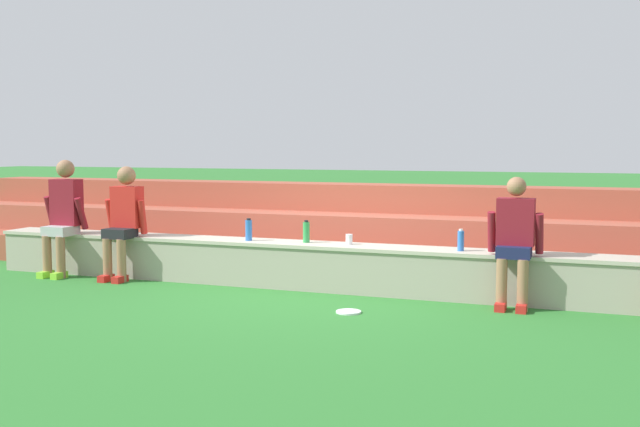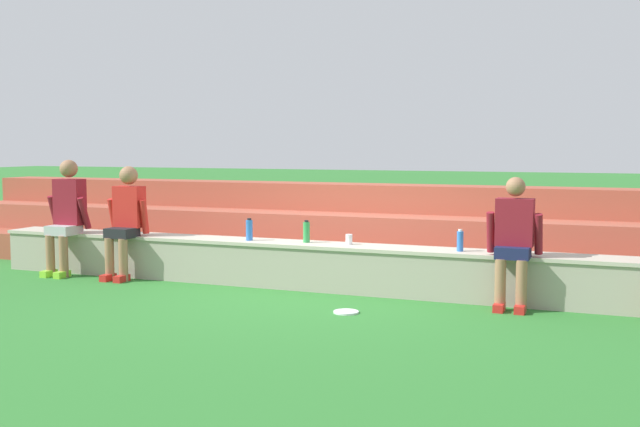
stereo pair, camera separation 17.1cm
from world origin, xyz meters
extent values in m
plane|color=#2D752D|center=(0.00, 0.00, 0.00)|extent=(80.00, 80.00, 0.00)
cube|color=#A8A08E|center=(0.00, 0.23, 0.26)|extent=(8.62, 0.46, 0.52)
cube|color=#BCB39F|center=(0.00, 0.23, 0.50)|extent=(8.66, 0.50, 0.04)
cube|color=#A24B36|center=(0.00, 0.95, 0.19)|extent=(12.48, 0.61, 0.37)
cube|color=#A9533E|center=(0.00, 1.56, 0.37)|extent=(12.48, 0.61, 0.74)
cube|color=#A44D39|center=(0.00, 2.18, 0.56)|extent=(12.48, 0.61, 1.11)
cylinder|color=#996B4C|center=(-3.45, -0.23, 0.26)|extent=(0.11, 0.11, 0.52)
cylinder|color=#996B4C|center=(-3.24, -0.23, 0.26)|extent=(0.11, 0.11, 0.52)
cube|color=#8CD833|center=(-3.45, -0.27, 0.04)|extent=(0.10, 0.22, 0.08)
cube|color=#8CD833|center=(-3.24, -0.27, 0.04)|extent=(0.10, 0.22, 0.08)
cube|color=#B2B2B7|center=(-3.35, -0.09, 0.57)|extent=(0.34, 0.34, 0.12)
cube|color=maroon|center=(-3.35, 0.04, 0.92)|extent=(0.38, 0.20, 0.59)
sphere|color=#996B4C|center=(-3.35, 0.04, 1.35)|extent=(0.23, 0.23, 0.23)
cylinder|color=maroon|center=(-3.59, 0.02, 0.79)|extent=(0.08, 0.19, 0.43)
cylinder|color=maroon|center=(-3.11, 0.02, 0.79)|extent=(0.08, 0.22, 0.42)
cylinder|color=#996B4C|center=(-2.58, -0.19, 0.26)|extent=(0.11, 0.11, 0.52)
cylinder|color=#996B4C|center=(-2.37, -0.19, 0.26)|extent=(0.11, 0.11, 0.52)
cube|color=red|center=(-2.58, -0.23, 0.04)|extent=(0.10, 0.22, 0.08)
cube|color=red|center=(-2.37, -0.23, 0.04)|extent=(0.10, 0.22, 0.08)
cube|color=black|center=(-2.48, -0.07, 0.57)|extent=(0.33, 0.30, 0.12)
cube|color=red|center=(-2.48, 0.09, 0.88)|extent=(0.37, 0.20, 0.51)
sphere|color=#996B4C|center=(-2.48, 0.09, 1.27)|extent=(0.23, 0.23, 0.23)
cylinder|color=red|center=(-2.71, 0.07, 0.77)|extent=(0.08, 0.17, 0.43)
cylinder|color=red|center=(-2.24, 0.07, 0.77)|extent=(0.08, 0.14, 0.43)
cylinder|color=#996B4C|center=(2.11, -0.17, 0.26)|extent=(0.11, 0.11, 0.52)
cylinder|color=#996B4C|center=(2.31, -0.17, 0.26)|extent=(0.11, 0.11, 0.52)
cube|color=red|center=(2.11, -0.21, 0.04)|extent=(0.10, 0.22, 0.08)
cube|color=red|center=(2.31, -0.21, 0.04)|extent=(0.10, 0.22, 0.08)
cube|color=#191E47|center=(2.21, -0.06, 0.57)|extent=(0.33, 0.28, 0.12)
cube|color=maroon|center=(2.21, 0.04, 0.87)|extent=(0.37, 0.20, 0.48)
sphere|color=#996B4C|center=(2.21, 0.04, 1.23)|extent=(0.20, 0.20, 0.20)
cylinder|color=maroon|center=(1.98, 0.02, 0.76)|extent=(0.08, 0.17, 0.43)
cylinder|color=maroon|center=(2.45, 0.02, 0.76)|extent=(0.08, 0.19, 0.43)
cylinder|color=blue|center=(1.63, 0.19, 0.63)|extent=(0.07, 0.07, 0.21)
cylinder|color=white|center=(1.63, 0.19, 0.75)|extent=(0.04, 0.04, 0.02)
cylinder|color=blue|center=(-0.86, 0.19, 0.65)|extent=(0.08, 0.08, 0.24)
cylinder|color=black|center=(-0.86, 0.19, 0.78)|extent=(0.05, 0.05, 0.02)
cylinder|color=green|center=(-0.16, 0.26, 0.64)|extent=(0.08, 0.08, 0.24)
cylinder|color=black|center=(-0.16, 0.26, 0.77)|extent=(0.05, 0.05, 0.02)
cylinder|color=white|center=(0.35, 0.28, 0.58)|extent=(0.08, 0.08, 0.12)
cylinder|color=white|center=(0.72, -0.84, 0.01)|extent=(0.25, 0.25, 0.02)
camera|label=1|loc=(3.00, -7.80, 1.65)|focal=42.42mm
camera|label=2|loc=(3.16, -7.74, 1.65)|focal=42.42mm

